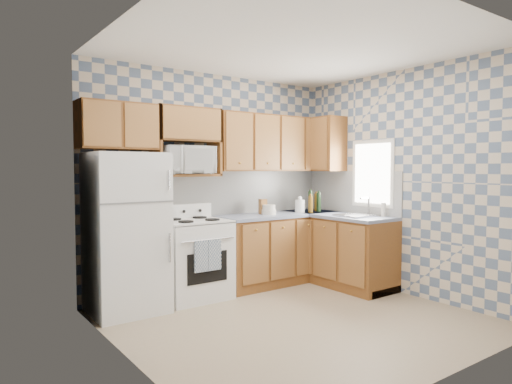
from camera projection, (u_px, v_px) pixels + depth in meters
floor at (296, 320)px, 4.57m from camera, size 3.40×3.40×0.00m
back_wall at (214, 181)px, 5.80m from camera, size 3.40×0.02×2.70m
right_wall at (403, 182)px, 5.50m from camera, size 0.02×3.20×2.70m
backsplash_back at (240, 192)px, 6.03m from camera, size 2.60×0.02×0.56m
backsplash_right at (352, 192)px, 6.15m from camera, size 0.02×1.60×0.56m
refrigerator at (126, 233)px, 4.79m from camera, size 0.75×0.70×1.68m
stove_body at (193, 260)px, 5.30m from camera, size 0.76×0.65×0.90m
cooktop at (193, 221)px, 5.28m from camera, size 0.76×0.65×0.02m
backguard at (182, 211)px, 5.50m from camera, size 0.76×0.08×0.17m
dish_towel_left at (201, 256)px, 4.97m from camera, size 0.16×0.02×0.34m
dish_towel_right at (214, 255)px, 5.07m from camera, size 0.16×0.02×0.34m
base_cabinets_back at (279, 249)px, 6.09m from camera, size 1.75×0.60×0.88m
base_cabinets_right at (336, 250)px, 6.02m from camera, size 0.60×1.60×0.88m
countertop_back at (279, 215)px, 6.06m from camera, size 1.77×0.63×0.04m
countertop_right at (336, 215)px, 5.99m from camera, size 0.63×1.60×0.04m
upper_cabinets_back at (273, 144)px, 6.12m from camera, size 1.75×0.33×0.74m
upper_cabinets_fridge at (117, 126)px, 4.87m from camera, size 0.82×0.33×0.50m
upper_cabinets_right at (321, 145)px, 6.39m from camera, size 0.33×0.70×0.74m
microwave_shelf at (186, 175)px, 5.38m from camera, size 0.80×0.33×0.03m
microwave at (186, 160)px, 5.33m from camera, size 0.59×0.40×0.33m
sink at (357, 216)px, 5.71m from camera, size 0.48×0.40×0.03m
window at (373, 174)px, 5.85m from camera, size 0.02×0.66×0.86m
bottle_0 at (310, 201)px, 6.25m from camera, size 0.06×0.06×0.28m
bottle_1 at (319, 202)px, 6.26m from camera, size 0.06×0.06×0.27m
bottle_2 at (316, 202)px, 6.37m from camera, size 0.06×0.06×0.25m
bottle_3 at (311, 204)px, 6.15m from camera, size 0.06×0.06×0.23m
knife_block at (263, 206)px, 5.97m from camera, size 0.10×0.10×0.19m
electric_kettle at (300, 206)px, 6.17m from camera, size 0.13×0.13×0.17m
food_containers at (269, 210)px, 5.89m from camera, size 0.19×0.19×0.13m
soap_bottle at (384, 210)px, 5.65m from camera, size 0.06×0.06×0.17m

